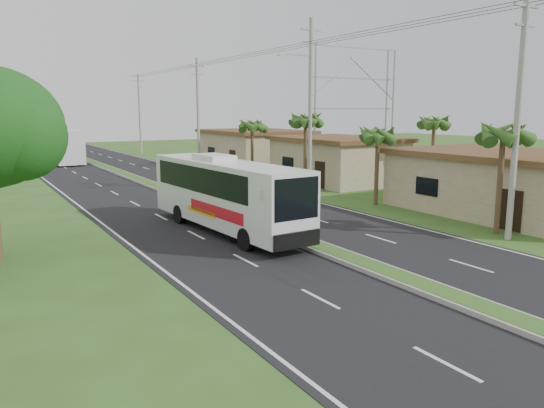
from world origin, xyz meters
TOP-DOWN VIEW (x-y plane):
  - ground at (0.00, 0.00)m, footprint 180.00×180.00m
  - road_asphalt at (0.00, 20.00)m, footprint 14.00×160.00m
  - median_strip at (0.00, 20.00)m, footprint 1.20×160.00m
  - lane_edge_left at (-6.70, 20.00)m, footprint 0.12×160.00m
  - lane_edge_right at (6.70, 20.00)m, footprint 0.12×160.00m
  - shop_near at (14.00, 6.00)m, footprint 8.60×12.60m
  - shop_mid at (14.00, 22.00)m, footprint 7.60×10.60m
  - shop_far at (14.00, 36.00)m, footprint 8.60×11.60m
  - palm_verge_a at (9.00, 3.00)m, footprint 2.40×2.40m
  - palm_verge_b at (9.40, 12.00)m, footprint 2.40×2.40m
  - palm_verge_c at (8.80, 19.00)m, footprint 2.40×2.40m
  - palm_verge_d at (9.30, 28.00)m, footprint 2.40×2.40m
  - palm_behind_shop at (17.50, 15.00)m, footprint 2.40×2.40m
  - utility_pole_a at (8.50, 2.00)m, footprint 1.60×0.28m
  - utility_pole_b at (8.47, 18.00)m, footprint 3.20×0.28m
  - utility_pole_c at (8.50, 38.00)m, footprint 1.60×0.28m
  - utility_pole_d at (8.50, 58.00)m, footprint 1.60×0.28m
  - billboard_lattice at (22.00, 30.00)m, footprint 10.18×1.18m
  - coach_bus_main at (-1.93, 10.02)m, footprint 3.07×11.51m
  - coach_bus_far at (-3.02, 51.59)m, footprint 3.48×12.97m
  - motorcyclist at (-2.00, 7.80)m, footprint 1.96×0.67m

SIDE VIEW (x-z plane):
  - ground at x=0.00m, z-range 0.00..0.00m
  - lane_edge_left at x=-6.70m, z-range 0.00..0.00m
  - lane_edge_right at x=6.70m, z-range 0.00..0.00m
  - road_asphalt at x=0.00m, z-range 0.00..0.02m
  - median_strip at x=0.00m, z-range 0.01..0.20m
  - motorcyclist at x=-2.00m, z-range -0.34..2.04m
  - shop_near at x=14.00m, z-range 0.02..3.54m
  - shop_mid at x=14.00m, z-range 0.02..3.69m
  - shop_far at x=14.00m, z-range 0.02..3.84m
  - coach_bus_main at x=-1.93m, z-range 0.18..3.86m
  - coach_bus_far at x=-3.02m, z-range 0.25..3.99m
  - palm_verge_b at x=9.40m, z-range 1.83..6.88m
  - palm_verge_d at x=9.30m, z-range 1.92..7.17m
  - palm_verge_a at x=9.00m, z-range 2.02..7.47m
  - palm_behind_shop at x=17.50m, z-range 2.11..7.76m
  - palm_verge_c at x=8.80m, z-range 2.20..8.05m
  - utility_pole_d at x=8.50m, z-range 0.17..10.67m
  - utility_pole_a at x=8.50m, z-range 0.17..11.17m
  - utility_pole_c at x=8.50m, z-range 0.17..11.17m
  - utility_pole_b at x=8.47m, z-range 0.26..12.26m
  - billboard_lattice at x=22.00m, z-range 0.79..12.86m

